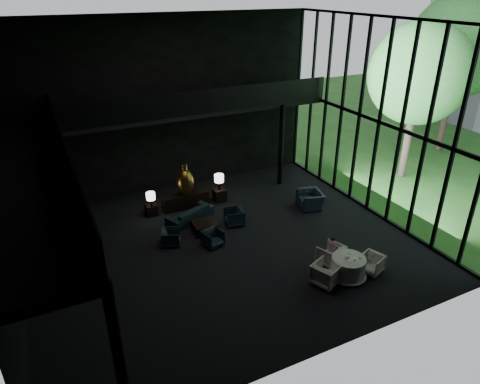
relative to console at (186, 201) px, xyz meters
name	(u,v)px	position (x,y,z in m)	size (l,w,h in m)	color
floor	(225,246)	(0.27, -3.62, -0.33)	(14.00, 12.00, 0.02)	black
ceiling	(221,22)	(0.27, -3.62, 7.67)	(14.00, 12.00, 0.02)	black
wall_back	(170,107)	(0.27, 2.38, 3.67)	(14.00, 0.04, 8.00)	black
wall_front	(330,228)	(0.27, -9.62, 3.67)	(14.00, 0.04, 8.00)	black
curtain_wall	(379,121)	(7.22, -3.62, 3.67)	(0.20, 12.00, 8.00)	black
mezzanine_left	(33,179)	(-5.73, -3.62, 3.67)	(2.00, 12.00, 0.25)	black
mezzanine_back	(198,109)	(1.27, 1.38, 3.67)	(12.00, 2.00, 0.25)	black
railing_left	(66,154)	(-4.73, -3.62, 4.27)	(0.06, 12.00, 1.00)	black
railing_back	(206,101)	(1.27, 0.38, 4.27)	(12.00, 0.06, 1.00)	black
column_sw	(119,358)	(-4.73, -9.32, 1.67)	(0.24, 0.24, 4.00)	black
column_nw	(62,168)	(-4.73, 2.08, 1.67)	(0.24, 0.24, 4.00)	black
column_ne	(281,146)	(5.07, 0.38, 1.67)	(0.24, 0.24, 4.00)	black
tree_near	(419,74)	(11.27, -1.62, 4.90)	(4.80, 4.80, 7.65)	#382D23
tree_far	(460,46)	(16.27, 0.38, 5.65)	(5.60, 5.60, 8.80)	#382D23
console	(186,201)	(0.00, 0.00, 0.00)	(2.09, 0.47, 0.66)	black
bronze_urn	(185,182)	(0.00, -0.01, 0.95)	(0.77, 0.77, 1.44)	olive
side_table_left	(151,210)	(-1.60, 0.00, -0.08)	(0.46, 0.46, 0.50)	black
table_lamp_left	(151,197)	(-1.60, -0.16, 0.63)	(0.38, 0.38, 0.64)	black
side_table_right	(219,195)	(1.60, -0.04, -0.04)	(0.54, 0.54, 0.59)	black
table_lamp_right	(219,179)	(1.60, -0.05, 0.77)	(0.43, 0.43, 0.72)	black
sofa	(190,212)	(-0.26, -1.17, 0.07)	(2.08, 0.61, 0.81)	#243442
lounge_armchair_west	(171,237)	(-1.55, -2.61, -0.02)	(0.60, 0.56, 0.62)	black
lounge_armchair_east	(234,216)	(1.29, -2.29, 0.05)	(0.74, 0.70, 0.76)	#162530
lounge_armchair_south	(213,238)	(-0.14, -3.39, -0.02)	(0.62, 0.58, 0.63)	black
window_armchair	(310,197)	(4.99, -2.41, 0.20)	(1.21, 0.79, 1.06)	black
coffee_table	(204,227)	(-0.04, -2.28, -0.13)	(0.92, 0.92, 0.41)	black
dining_table	(348,268)	(3.24, -7.20, 0.00)	(1.30, 1.30, 0.75)	white
dining_chair_north	(331,253)	(3.17, -6.33, 0.11)	(0.85, 0.80, 0.88)	#A99A8F
dining_chair_east	(371,263)	(4.16, -7.33, 0.01)	(0.67, 0.63, 0.69)	#B7AFA5
dining_chair_west	(326,272)	(2.34, -7.18, 0.13)	(0.89, 0.84, 0.92)	beige
child	(332,244)	(3.28, -6.22, 0.39)	(0.26, 0.26, 0.56)	pink
plate_a	(348,260)	(3.11, -7.27, 0.42)	(0.23, 0.23, 0.01)	white
plate_b	(351,252)	(3.50, -6.96, 0.43)	(0.22, 0.22, 0.02)	white
saucer	(354,257)	(3.44, -7.22, 0.42)	(0.15, 0.15, 0.01)	white
coffee_cup	(360,257)	(3.56, -7.36, 0.46)	(0.07, 0.07, 0.06)	white
cereal_bowl	(347,257)	(3.18, -7.17, 0.46)	(0.17, 0.17, 0.09)	white
cream_pot	(354,260)	(3.31, -7.38, 0.45)	(0.06, 0.06, 0.07)	#99999E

